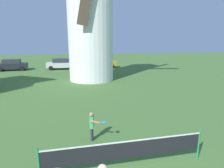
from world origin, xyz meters
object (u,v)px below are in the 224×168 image
at_px(player_far, 92,125).
at_px(parked_car_mustard, 102,62).
at_px(windmill, 90,7).
at_px(tennis_net, 126,150).
at_px(parked_car_silver, 62,64).
at_px(parked_car_black, 12,65).

xyz_separation_m(player_far, parked_car_mustard, (4.13, 21.71, 0.13)).
bearing_deg(parked_car_mustard, windmill, -106.49).
relative_size(tennis_net, parked_car_silver, 1.24).
height_order(windmill, parked_car_silver, windmill).
xyz_separation_m(parked_car_silver, parked_car_mustard, (5.99, 0.33, 0.00)).
height_order(windmill, parked_car_black, windmill).
relative_size(windmill, parked_car_black, 3.97).
bearing_deg(parked_car_black, player_far, -68.55).
xyz_separation_m(windmill, player_far, (-1.47, -12.70, -6.53)).
distance_m(parked_car_silver, parked_car_mustard, 5.99).
height_order(windmill, player_far, windmill).
distance_m(windmill, parked_car_mustard, 11.37).
height_order(tennis_net, parked_car_black, parked_car_black).
bearing_deg(player_far, parked_car_mustard, 79.22).
relative_size(player_far, parked_car_mustard, 0.27).
bearing_deg(parked_car_black, tennis_net, -68.59).
bearing_deg(parked_car_black, windmill, -41.97).
height_order(player_far, parked_car_black, parked_car_black).
relative_size(windmill, parked_car_silver, 3.80).
bearing_deg(parked_car_silver, parked_car_mustard, 3.11).
xyz_separation_m(windmill, tennis_net, (-0.67, -14.80, -6.53)).
distance_m(windmill, parked_car_silver, 11.29).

